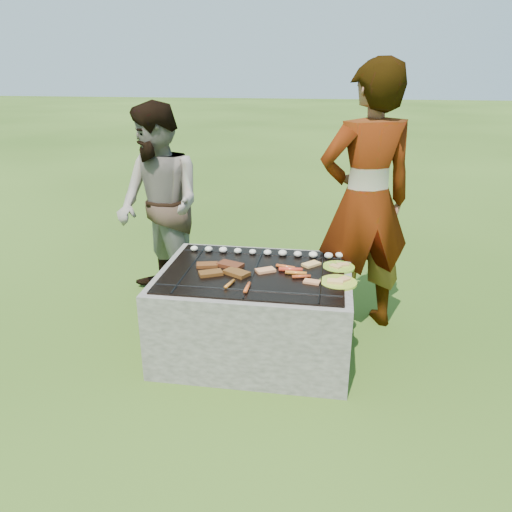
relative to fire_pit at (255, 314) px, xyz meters
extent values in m
plane|color=#264310|center=(0.00, 0.00, -0.28)|extent=(60.00, 60.00, 0.00)
cube|color=#9E978D|center=(0.00, 0.41, 0.02)|extent=(1.30, 0.18, 0.60)
cube|color=gray|center=(0.00, -0.41, 0.02)|extent=(1.30, 0.18, 0.60)
cube|color=#A1998F|center=(-0.56, 0.00, 0.02)|extent=(0.18, 0.64, 0.60)
cube|color=gray|center=(0.56, 0.00, 0.02)|extent=(0.18, 0.64, 0.60)
cube|color=black|center=(0.00, 0.00, -0.04)|extent=(0.94, 0.64, 0.48)
sphere|color=#FF5914|center=(0.00, 0.00, 0.18)|extent=(0.10, 0.10, 0.10)
cube|color=black|center=(0.00, 0.00, 0.32)|extent=(1.20, 0.90, 0.01)
cylinder|color=black|center=(-0.45, 0.00, 0.33)|extent=(0.01, 0.88, 0.01)
cylinder|color=black|center=(0.00, 0.00, 0.33)|extent=(0.01, 0.88, 0.01)
cylinder|color=black|center=(0.45, 0.00, 0.33)|extent=(0.01, 0.88, 0.01)
cylinder|color=black|center=(0.00, -0.32, 0.33)|extent=(1.18, 0.01, 0.01)
cylinder|color=black|center=(0.00, 0.32, 0.33)|extent=(1.18, 0.01, 0.01)
ellipsoid|color=white|center=(-0.51, 0.31, 0.35)|extent=(0.06, 0.06, 0.04)
ellipsoid|color=beige|center=(-0.40, 0.31, 0.35)|extent=(0.06, 0.06, 0.04)
ellipsoid|color=silver|center=(-0.29, 0.31, 0.35)|extent=(0.06, 0.06, 0.04)
ellipsoid|color=beige|center=(-0.18, 0.31, 0.35)|extent=(0.06, 0.06, 0.04)
ellipsoid|color=beige|center=(-0.07, 0.31, 0.35)|extent=(0.05, 0.05, 0.04)
ellipsoid|color=white|center=(0.04, 0.31, 0.35)|extent=(0.06, 0.06, 0.04)
ellipsoid|color=beige|center=(0.16, 0.31, 0.35)|extent=(0.06, 0.06, 0.04)
ellipsoid|color=beige|center=(0.27, 0.31, 0.35)|extent=(0.06, 0.06, 0.04)
ellipsoid|color=#EAE4C7|center=(0.38, 0.31, 0.35)|extent=(0.06, 0.06, 0.04)
ellipsoid|color=beige|center=(0.49, 0.31, 0.35)|extent=(0.06, 0.06, 0.04)
ellipsoid|color=beige|center=(0.57, 0.34, 0.35)|extent=(0.06, 0.06, 0.04)
cube|color=#9B501C|center=(-0.34, 0.03, 0.34)|extent=(0.16, 0.11, 0.02)
cube|color=maroon|center=(-0.18, 0.05, 0.34)|extent=(0.20, 0.15, 0.03)
cube|color=brown|center=(-0.28, -0.11, 0.34)|extent=(0.18, 0.15, 0.02)
cube|color=#93551A|center=(-0.11, -0.08, 0.34)|extent=(0.19, 0.17, 0.02)
cylinder|color=#C95221|center=(0.20, 0.07, 0.34)|extent=(0.14, 0.06, 0.02)
cylinder|color=#F04327|center=(0.24, 0.02, 0.34)|extent=(0.16, 0.04, 0.03)
cylinder|color=orange|center=(0.28, -0.03, 0.34)|extent=(0.14, 0.03, 0.03)
cylinder|color=#C0481F|center=(0.32, -0.08, 0.34)|extent=(0.12, 0.05, 0.02)
cylinder|color=orange|center=(-0.12, -0.27, 0.34)|extent=(0.05, 0.12, 0.02)
cylinder|color=orange|center=(0.00, -0.31, 0.34)|extent=(0.03, 0.14, 0.03)
cube|color=#D6B46D|center=(0.07, 0.00, 0.34)|extent=(0.15, 0.13, 0.02)
cube|color=tan|center=(0.39, -0.14, 0.34)|extent=(0.11, 0.08, 0.01)
cube|color=#F0DA7A|center=(0.37, 0.16, 0.34)|extent=(0.14, 0.14, 0.02)
cylinder|color=yellow|center=(0.56, 0.17, 0.33)|extent=(0.26, 0.26, 0.01)
cube|color=#EFD57A|center=(0.54, 0.15, 0.34)|extent=(0.09, 0.08, 0.01)
cube|color=#E4B174|center=(0.59, 0.19, 0.34)|extent=(0.09, 0.08, 0.01)
cylinder|color=yellow|center=(0.56, -0.10, 0.33)|extent=(0.26, 0.26, 0.02)
cube|color=#F8C97F|center=(0.54, -0.12, 0.34)|extent=(0.10, 0.07, 0.02)
cube|color=tan|center=(0.59, -0.08, 0.34)|extent=(0.10, 0.10, 0.01)
imported|color=#AB988E|center=(0.73, 0.51, 0.71)|extent=(0.84, 0.71, 1.98)
imported|color=#A89D8C|center=(-0.91, 0.71, 0.55)|extent=(1.03, 1.01, 1.67)
camera|label=1|loc=(0.50, -3.08, 1.63)|focal=35.00mm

